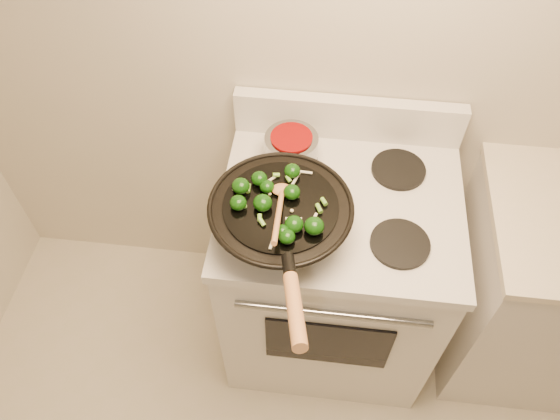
# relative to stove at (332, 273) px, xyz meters

# --- Properties ---
(stove) EXTENTS (0.78, 0.67, 1.08)m
(stove) POSITION_rel_stove_xyz_m (0.00, 0.00, 0.00)
(stove) COLOR silver
(stove) RESTS_ON ground
(wok) EXTENTS (0.42, 0.69, 0.26)m
(wok) POSITION_rel_stove_xyz_m (-0.18, -0.16, 0.53)
(wok) COLOR black
(wok) RESTS_ON stove
(stirfry) EXTENTS (0.28, 0.30, 0.05)m
(stirfry) POSITION_rel_stove_xyz_m (-0.19, -0.16, 0.61)
(stirfry) COLOR #0D3508
(stirfry) RESTS_ON wok
(wooden_spoon) EXTENTS (0.06, 0.28, 0.10)m
(wooden_spoon) POSITION_rel_stove_xyz_m (-0.18, -0.18, 0.62)
(wooden_spoon) COLOR #AF7445
(wooden_spoon) RESTS_ON wok
(saucepan) EXTENTS (0.18, 0.28, 0.10)m
(saucepan) POSITION_rel_stove_xyz_m (-0.18, 0.15, 0.51)
(saucepan) COLOR gray
(saucepan) RESTS_ON stove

